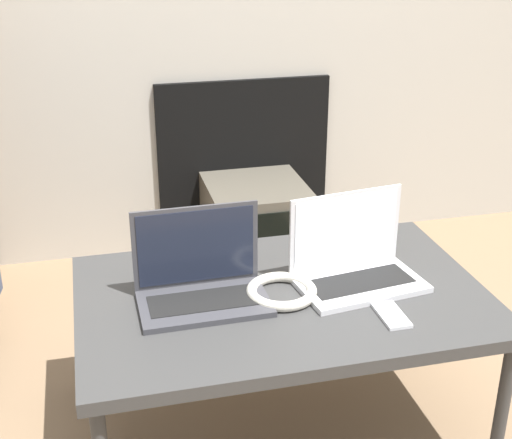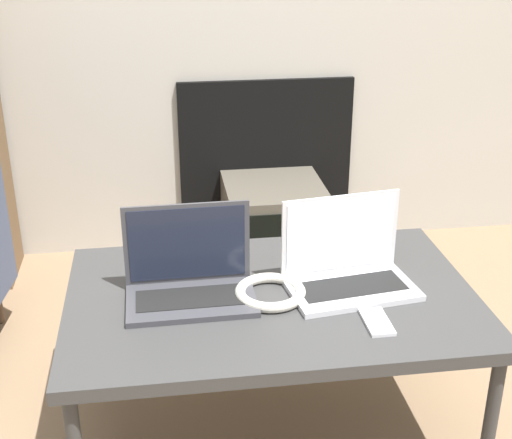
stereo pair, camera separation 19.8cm
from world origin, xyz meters
name	(u,v)px [view 1 (the left image)]	position (x,y,z in m)	size (l,w,h in m)	color
table	(282,303)	(0.00, 0.34, 0.41)	(1.12, 0.72, 0.45)	#333333
laptop_left	(201,279)	(-0.22, 0.36, 0.51)	(0.35, 0.21, 0.25)	#38383D
laptop_right	(354,262)	(0.21, 0.36, 0.51)	(0.37, 0.25, 0.25)	silver
headphones	(282,291)	(-0.01, 0.32, 0.46)	(0.19, 0.19, 0.03)	beige
phone	(391,315)	(0.24, 0.15, 0.45)	(0.06, 0.13, 0.01)	silver
tv	(256,224)	(0.18, 1.38, 0.18)	(0.41, 0.43, 0.36)	#4C473D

